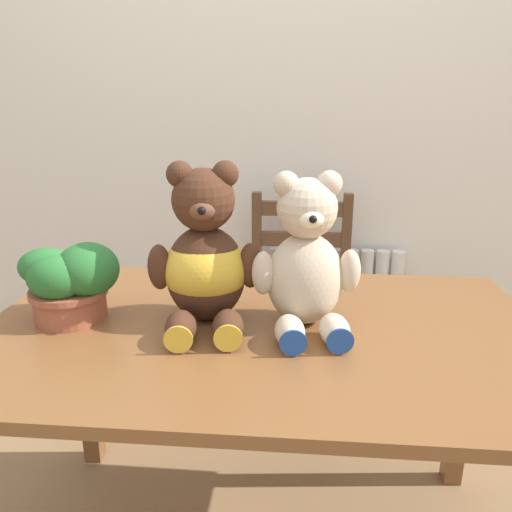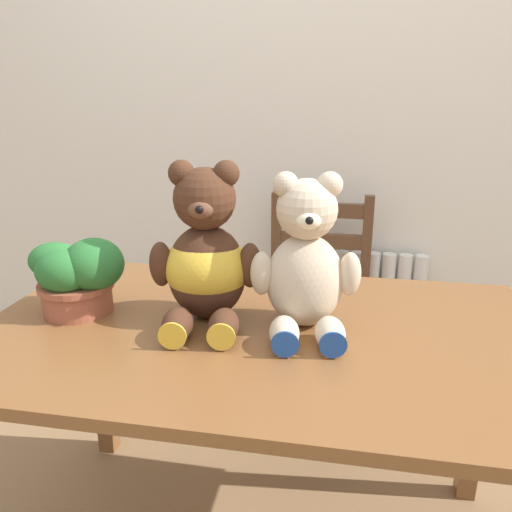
# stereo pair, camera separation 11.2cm
# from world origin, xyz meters

# --- Properties ---
(wall_back) EXTENTS (8.00, 0.04, 2.60)m
(wall_back) POSITION_xyz_m (0.00, 1.50, 1.30)
(wall_back) COLOR silver
(wall_back) RESTS_ON ground_plane
(radiator) EXTENTS (0.61, 0.10, 0.65)m
(radiator) POSITION_xyz_m (0.26, 1.43, 0.29)
(radiator) COLOR white
(radiator) RESTS_ON ground_plane
(dining_table) EXTENTS (1.41, 0.84, 0.75)m
(dining_table) POSITION_xyz_m (0.00, 0.42, 0.65)
(dining_table) COLOR brown
(dining_table) RESTS_ON ground_plane
(wooden_chair_behind) EXTENTS (0.42, 0.41, 0.92)m
(wooden_chair_behind) POSITION_xyz_m (0.10, 1.22, 0.47)
(wooden_chair_behind) COLOR brown
(wooden_chair_behind) RESTS_ON ground_plane
(teddy_bear_left) EXTENTS (0.29, 0.31, 0.41)m
(teddy_bear_left) POSITION_xyz_m (-0.14, 0.45, 0.92)
(teddy_bear_left) COLOR #472819
(teddy_bear_left) RESTS_ON dining_table
(teddy_bear_right) EXTENTS (0.27, 0.29, 0.39)m
(teddy_bear_right) POSITION_xyz_m (0.11, 0.45, 0.92)
(teddy_bear_right) COLOR beige
(teddy_bear_right) RESTS_ON dining_table
(potted_plant) EXTENTS (0.25, 0.20, 0.21)m
(potted_plant) POSITION_xyz_m (-0.49, 0.43, 0.86)
(potted_plant) COLOR #9E5138
(potted_plant) RESTS_ON dining_table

